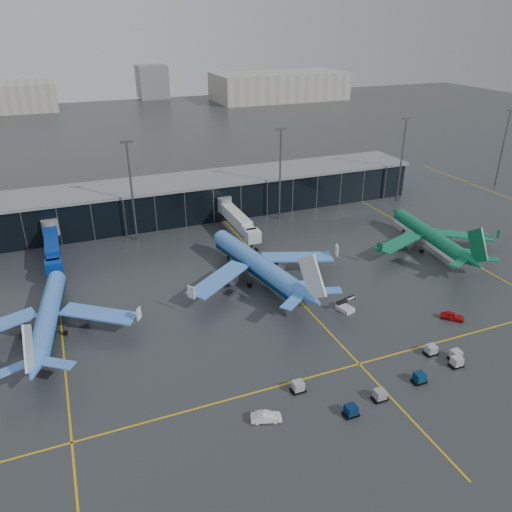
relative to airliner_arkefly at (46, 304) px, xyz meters
name	(u,v)px	position (x,y,z in m)	size (l,w,h in m)	color
ground	(267,329)	(36.63, -14.16, -5.77)	(600.00, 600.00, 0.00)	#282B2D
terminal_pier	(181,199)	(36.63, 47.84, -0.35)	(142.00, 17.00, 10.70)	black
jet_bridges	(52,246)	(1.63, 28.83, -1.21)	(94.00, 27.50, 7.20)	#595B60
flood_masts	(210,179)	(41.63, 35.84, 8.05)	(203.00, 0.50, 25.50)	#595B60
distant_hangars	(177,90)	(86.57, 255.92, 3.03)	(260.00, 71.00, 22.00)	#B2AD99
taxi_lines	(292,292)	(46.63, -3.55, -5.76)	(220.00, 120.00, 0.02)	gold
airliner_arkefly	(46,304)	(0.00, 0.00, 0.00)	(32.95, 37.52, 11.53)	#4581E3
airliner_klm_near	(256,253)	(41.84, 4.39, 0.75)	(37.23, 42.40, 13.03)	#4584E5
airliner_aer_lingus	(430,227)	(87.09, 3.70, 0.04)	(33.18, 37.78, 11.61)	#0C6943
baggage_carts	(401,376)	(50.48, -35.02, -5.01)	(30.02, 8.94, 1.70)	black
mobile_airstair	(345,307)	(53.21, -13.81, -5.00)	(2.99, 3.68, 3.45)	silver
service_van_red	(452,316)	(70.28, -24.14, -5.04)	(1.71, 4.26, 1.45)	#B40D0F
service_van_white	(266,417)	(27.38, -35.23, -5.05)	(1.52, 4.36, 1.44)	white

